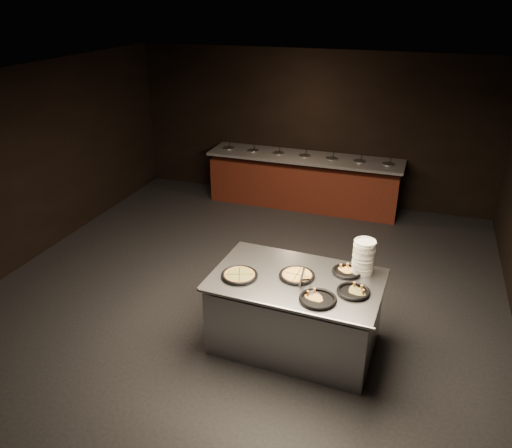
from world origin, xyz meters
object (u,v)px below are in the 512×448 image
object	(u,v)px
pan_veggie_whole	(239,275)
pan_cheese_whole	(297,275)
serving_counter	(295,313)
plate_stack	(364,257)

from	to	relation	value
pan_veggie_whole	pan_cheese_whole	size ratio (longest dim) A/B	1.02
pan_veggie_whole	serving_counter	bearing A→B (deg)	15.75
plate_stack	pan_cheese_whole	world-z (taller)	plate_stack
plate_stack	pan_cheese_whole	bearing A→B (deg)	-153.19
plate_stack	pan_cheese_whole	distance (m)	0.79
serving_counter	pan_cheese_whole	xyz separation A→B (m)	(-0.01, 0.03, 0.50)
plate_stack	pan_cheese_whole	xyz separation A→B (m)	(-0.68, -0.35, -0.18)
plate_stack	pan_veggie_whole	size ratio (longest dim) A/B	0.96
pan_veggie_whole	pan_cheese_whole	bearing A→B (deg)	18.56
serving_counter	pan_cheese_whole	size ratio (longest dim) A/B	4.81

